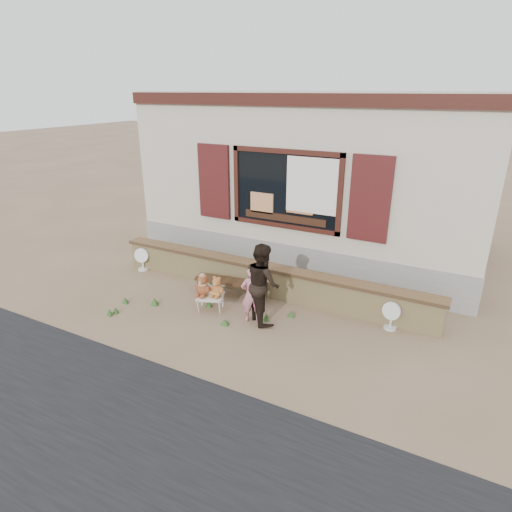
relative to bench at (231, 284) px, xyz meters
The scene contains 12 objects.
ground 0.84m from the bench, 44.25° to the right, with size 80.00×80.00×0.00m, color brown.
shopfront 4.33m from the bench, 81.80° to the left, with size 8.04×5.13×4.00m.
brick_wall 0.73m from the bench, 38.28° to the left, with size 7.10×0.36×0.67m.
bench is the anchor object (origin of this frame).
folding_chair 0.66m from the bench, 95.79° to the right, with size 0.62×0.59×0.30m.
teddy_bear_left 0.77m from the bench, 105.53° to the right, with size 0.33×0.28×0.44m, color brown, non-canonical shape.
teddy_bear_right 0.65m from the bench, 83.98° to the right, with size 0.30×0.26×0.42m, color brown, non-canonical shape.
child 1.10m from the bench, 37.91° to the right, with size 0.39×0.26×1.08m, color #D07C8A.
adult 1.25m from the bench, 28.69° to the right, with size 0.74×0.57×1.52m, color black.
fan_left 2.60m from the bench, behind, with size 0.36×0.23×0.56m.
fan_right 3.22m from the bench, ahead, with size 0.35×0.23×0.54m.
grass_tufts 1.07m from the bench, 113.14° to the right, with size 3.33×1.69×0.15m.
Camera 1 is at (3.62, -6.29, 4.05)m, focal length 30.00 mm.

